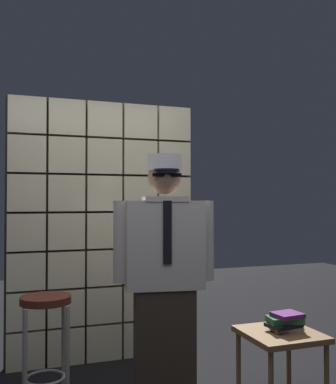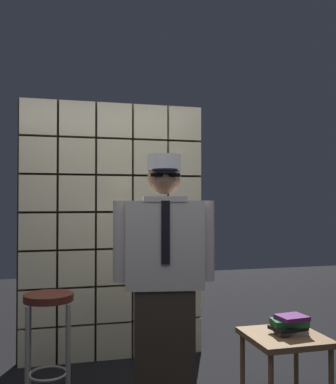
{
  "view_description": "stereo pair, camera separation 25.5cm",
  "coord_description": "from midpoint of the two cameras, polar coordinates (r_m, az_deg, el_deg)",
  "views": [
    {
      "loc": [
        -0.76,
        -2.46,
        1.43
      ],
      "look_at": [
        0.23,
        0.38,
        1.49
      ],
      "focal_mm": 41.13,
      "sensor_mm": 36.0,
      "label": 1
    },
    {
      "loc": [
        -0.52,
        -2.54,
        1.43
      ],
      "look_at": [
        0.23,
        0.38,
        1.49
      ],
      "focal_mm": 41.13,
      "sensor_mm": 36.0,
      "label": 2
    }
  ],
  "objects": [
    {
      "name": "book_stack",
      "position": [
        3.38,
        12.84,
        -16.08
      ],
      "size": [
        0.27,
        0.2,
        0.13
      ],
      "color": "gray",
      "rests_on": "side_table"
    },
    {
      "name": "bar_stool",
      "position": [
        3.24,
        -17.88,
        -16.2
      ],
      "size": [
        0.34,
        0.34,
        0.78
      ],
      "color": "#592319",
      "rests_on": "ground"
    },
    {
      "name": "standing_person",
      "position": [
        3.03,
        -2.92,
        -11.04
      ],
      "size": [
        0.7,
        0.34,
        1.74
      ],
      "rotation": [
        0.0,
        0.0,
        -0.16
      ],
      "color": "#382D23",
      "rests_on": "ground"
    },
    {
      "name": "side_table",
      "position": [
        3.38,
        12.21,
        -18.33
      ],
      "size": [
        0.52,
        0.52,
        0.49
      ],
      "color": "brown",
      "rests_on": "ground"
    },
    {
      "name": "coffee_mug",
      "position": [
        3.44,
        12.93,
        -16.1
      ],
      "size": [
        0.13,
        0.08,
        0.09
      ],
      "color": "silver",
      "rests_on": "side_table"
    },
    {
      "name": "glass_block_wall",
      "position": [
        4.05,
        -10.11,
        -4.92
      ],
      "size": [
        1.69,
        0.1,
        2.36
      ],
      "color": "beige",
      "rests_on": "ground"
    }
  ]
}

